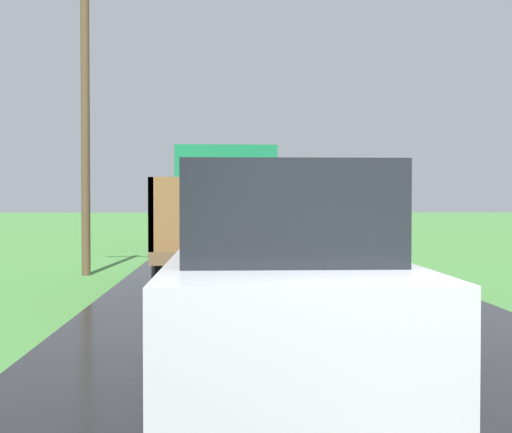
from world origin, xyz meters
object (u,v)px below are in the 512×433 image
object	(u,v)px
banana_truck_near	(226,214)
banana_truck_far	(233,208)
following_car	(281,284)
utility_pole_roadside	(85,113)

from	to	relation	value
banana_truck_near	banana_truck_far	bearing A→B (deg)	88.66
banana_truck_near	following_car	size ratio (longest dim) A/B	1.42
following_car	banana_truck_far	bearing A→B (deg)	90.31
banana_truck_near	utility_pole_roadside	bearing A→B (deg)	146.42
utility_pole_roadside	banana_truck_near	bearing A→B (deg)	-33.58
banana_truck_near	following_car	xyz separation A→B (m)	(0.41, -8.43, -0.40)
banana_truck_near	utility_pole_roadside	distance (m)	4.52
utility_pole_roadside	following_car	distance (m)	11.52
banana_truck_near	utility_pole_roadside	world-z (taller)	utility_pole_roadside
banana_truck_far	following_car	xyz separation A→B (m)	(0.11, -21.10, -0.40)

